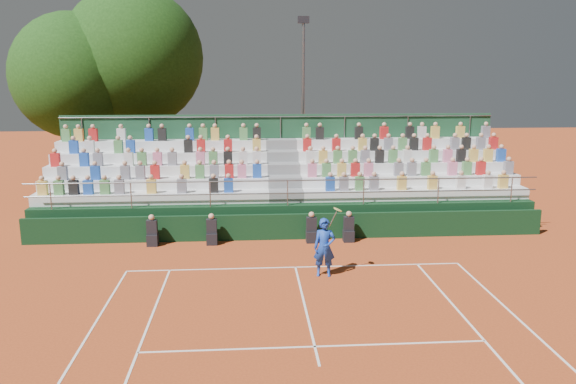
{
  "coord_description": "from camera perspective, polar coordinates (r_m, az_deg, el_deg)",
  "views": [
    {
      "loc": [
        -1.48,
        -17.54,
        6.33
      ],
      "look_at": [
        0.0,
        3.5,
        1.8
      ],
      "focal_mm": 35.0,
      "sensor_mm": 36.0,
      "label": 1
    }
  ],
  "objects": [
    {
      "name": "floodlight_mast",
      "position": [
        30.49,
        1.54,
        10.13
      ],
      "size": [
        0.6,
        0.25,
        9.16
      ],
      "color": "gray",
      "rests_on": "ground"
    },
    {
      "name": "tree_west",
      "position": [
        31.51,
        -20.81,
        10.94
      ],
      "size": [
        6.46,
        6.46,
        9.35
      ],
      "color": "#362013",
      "rests_on": "ground"
    },
    {
      "name": "ground",
      "position": [
        18.71,
        0.76,
        -7.66
      ],
      "size": [
        90.0,
        90.0,
        0.0
      ],
      "primitive_type": "plane",
      "color": "#AD441C",
      "rests_on": "ground"
    },
    {
      "name": "courtside_wall",
      "position": [
        21.6,
        0.06,
        -3.54
      ],
      "size": [
        20.0,
        0.15,
        1.0
      ],
      "primitive_type": "cube",
      "color": "black",
      "rests_on": "ground"
    },
    {
      "name": "tennis_player",
      "position": [
        17.72,
        3.73,
        -5.63
      ],
      "size": [
        0.9,
        0.52,
        2.22
      ],
      "color": "#173EAE",
      "rests_on": "ground"
    },
    {
      "name": "tree_east",
      "position": [
        31.73,
        -15.45,
        13.0
      ],
      "size": [
        7.39,
        7.39,
        10.76
      ],
      "color": "#362013",
      "rests_on": "ground"
    },
    {
      "name": "line_officials",
      "position": [
        21.12,
        -3.19,
        -3.99
      ],
      "size": [
        7.75,
        0.4,
        1.19
      ],
      "color": "black",
      "rests_on": "ground"
    },
    {
      "name": "grandstand",
      "position": [
        24.59,
        -0.46,
        -0.17
      ],
      "size": [
        20.0,
        5.2,
        4.4
      ],
      "color": "black",
      "rests_on": "ground"
    }
  ]
}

